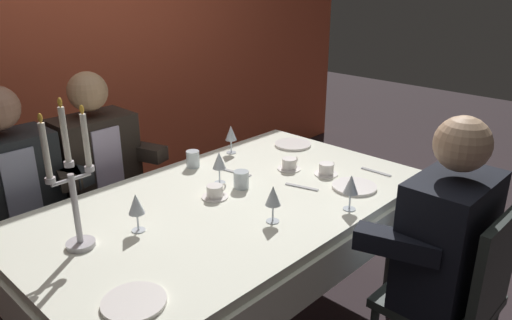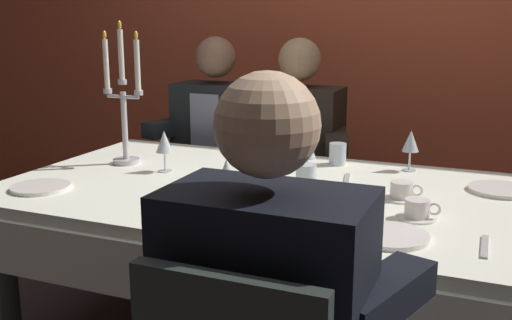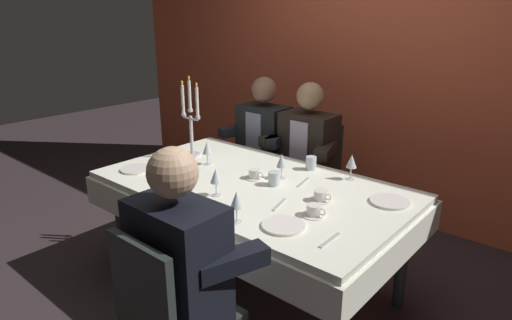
{
  "view_description": "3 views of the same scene",
  "coord_description": "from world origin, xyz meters",
  "px_view_note": "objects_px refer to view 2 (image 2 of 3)",
  "views": [
    {
      "loc": [
        -1.4,
        -1.5,
        1.73
      ],
      "look_at": [
        0.15,
        -0.03,
        0.9
      ],
      "focal_mm": 34.44,
      "sensor_mm": 36.0,
      "label": 1
    },
    {
      "loc": [
        0.77,
        -1.95,
        1.34
      ],
      "look_at": [
        -0.03,
        -0.02,
        0.84
      ],
      "focal_mm": 42.54,
      "sensor_mm": 36.0,
      "label": 2
    },
    {
      "loc": [
        1.66,
        -1.91,
        1.74
      ],
      "look_at": [
        0.03,
        0.01,
        0.89
      ],
      "focal_mm": 30.81,
      "sensor_mm": 36.0,
      "label": 3
    }
  ],
  "objects_px": {
    "seated_diner_1": "(299,140)",
    "coffee_cup_0": "(418,210)",
    "coffee_cup_1": "(265,175)",
    "coffee_cup_2": "(402,192)",
    "water_tumbler_1": "(306,176)",
    "wine_glass_2": "(307,149)",
    "wine_glass_0": "(306,200)",
    "dinner_plate_1": "(500,190)",
    "wine_glass_3": "(227,174)",
    "wine_glass_1": "(411,142)",
    "water_tumbler_0": "(338,154)",
    "dining_table": "(266,218)",
    "dinner_plate_0": "(390,236)",
    "wine_glass_4": "(164,143)",
    "dinner_plate_2": "(41,187)",
    "seated_diner_0": "(217,133)",
    "seated_diner_2": "(265,315)",
    "candelabra": "(124,107)"
  },
  "relations": [
    {
      "from": "dinner_plate_0",
      "to": "coffee_cup_0",
      "type": "xyz_separation_m",
      "value": [
        0.05,
        0.2,
        0.02
      ]
    },
    {
      "from": "dinner_plate_0",
      "to": "wine_glass_4",
      "type": "relative_size",
      "value": 1.32
    },
    {
      "from": "seated_diner_2",
      "to": "seated_diner_1",
      "type": "bearing_deg",
      "value": 106.51
    },
    {
      "from": "seated_diner_1",
      "to": "coffee_cup_0",
      "type": "bearing_deg",
      "value": -54.82
    },
    {
      "from": "coffee_cup_1",
      "to": "coffee_cup_2",
      "type": "distance_m",
      "value": 0.51
    },
    {
      "from": "water_tumbler_1",
      "to": "coffee_cup_0",
      "type": "bearing_deg",
      "value": -25.58
    },
    {
      "from": "water_tumbler_0",
      "to": "coffee_cup_1",
      "type": "bearing_deg",
      "value": -115.35
    },
    {
      "from": "candelabra",
      "to": "seated_diner_1",
      "type": "xyz_separation_m",
      "value": [
        0.5,
        0.77,
        -0.24
      ]
    },
    {
      "from": "wine_glass_1",
      "to": "water_tumbler_0",
      "type": "relative_size",
      "value": 1.83
    },
    {
      "from": "coffee_cup_2",
      "to": "wine_glass_0",
      "type": "bearing_deg",
      "value": -109.86
    },
    {
      "from": "dining_table",
      "to": "wine_glass_4",
      "type": "distance_m",
      "value": 0.51
    },
    {
      "from": "wine_glass_1",
      "to": "coffee_cup_2",
      "type": "height_order",
      "value": "wine_glass_1"
    },
    {
      "from": "coffee_cup_0",
      "to": "seated_diner_2",
      "type": "bearing_deg",
      "value": -105.39
    },
    {
      "from": "wine_glass_0",
      "to": "coffee_cup_2",
      "type": "xyz_separation_m",
      "value": [
        0.18,
        0.49,
        -0.09
      ]
    },
    {
      "from": "coffee_cup_0",
      "to": "seated_diner_1",
      "type": "distance_m",
      "value": 1.26
    },
    {
      "from": "dinner_plate_2",
      "to": "wine_glass_2",
      "type": "xyz_separation_m",
      "value": [
        0.83,
        0.5,
        0.11
      ]
    },
    {
      "from": "coffee_cup_2",
      "to": "wine_glass_3",
      "type": "bearing_deg",
      "value": -146.89
    },
    {
      "from": "dining_table",
      "to": "dinner_plate_0",
      "type": "height_order",
      "value": "dinner_plate_0"
    },
    {
      "from": "candelabra",
      "to": "dinner_plate_0",
      "type": "distance_m",
      "value": 1.29
    },
    {
      "from": "wine_glass_2",
      "to": "wine_glass_3",
      "type": "relative_size",
      "value": 1.0
    },
    {
      "from": "wine_glass_1",
      "to": "seated_diner_0",
      "type": "distance_m",
      "value": 1.16
    },
    {
      "from": "wine_glass_1",
      "to": "dinner_plate_2",
      "type": "bearing_deg",
      "value": -146.5
    },
    {
      "from": "wine_glass_3",
      "to": "seated_diner_1",
      "type": "xyz_separation_m",
      "value": [
        -0.15,
        1.17,
        -0.12
      ]
    },
    {
      "from": "coffee_cup_0",
      "to": "coffee_cup_2",
      "type": "bearing_deg",
      "value": 112.73
    },
    {
      "from": "dinner_plate_1",
      "to": "wine_glass_3",
      "type": "height_order",
      "value": "wine_glass_3"
    },
    {
      "from": "water_tumbler_1",
      "to": "coffee_cup_1",
      "type": "distance_m",
      "value": 0.16
    },
    {
      "from": "wine_glass_2",
      "to": "dinner_plate_0",
      "type": "bearing_deg",
      "value": -51.76
    },
    {
      "from": "water_tumbler_0",
      "to": "seated_diner_2",
      "type": "distance_m",
      "value": 1.34
    },
    {
      "from": "seated_diner_0",
      "to": "seated_diner_2",
      "type": "xyz_separation_m",
      "value": [
        0.98,
        -1.77,
        0.0
      ]
    },
    {
      "from": "dinner_plate_1",
      "to": "coffee_cup_2",
      "type": "relative_size",
      "value": 1.66
    },
    {
      "from": "wine_glass_2",
      "to": "dinner_plate_2",
      "type": "bearing_deg",
      "value": -148.76
    },
    {
      "from": "dining_table",
      "to": "dinner_plate_0",
      "type": "distance_m",
      "value": 0.63
    },
    {
      "from": "wine_glass_2",
      "to": "coffee_cup_2",
      "type": "xyz_separation_m",
      "value": [
        0.38,
        -0.13,
        -0.09
      ]
    },
    {
      "from": "wine_glass_4",
      "to": "seated_diner_0",
      "type": "distance_m",
      "value": 0.86
    },
    {
      "from": "wine_glass_1",
      "to": "coffee_cup_1",
      "type": "bearing_deg",
      "value": -140.98
    },
    {
      "from": "coffee_cup_2",
      "to": "seated_diner_1",
      "type": "bearing_deg",
      "value": 127.49
    },
    {
      "from": "seated_diner_1",
      "to": "seated_diner_2",
      "type": "xyz_separation_m",
      "value": [
        0.53,
        -1.77,
        0.0
      ]
    },
    {
      "from": "wine_glass_1",
      "to": "seated_diner_0",
      "type": "bearing_deg",
      "value": 157.46
    },
    {
      "from": "wine_glass_2",
      "to": "wine_glass_0",
      "type": "bearing_deg",
      "value": -72.44
    },
    {
      "from": "candelabra",
      "to": "water_tumbler_1",
      "type": "xyz_separation_m",
      "value": [
        0.81,
        -0.06,
        -0.2
      ]
    },
    {
      "from": "coffee_cup_2",
      "to": "coffee_cup_1",
      "type": "bearing_deg",
      "value": 176.95
    },
    {
      "from": "dinner_plate_1",
      "to": "water_tumbler_1",
      "type": "xyz_separation_m",
      "value": [
        -0.65,
        -0.21,
        0.04
      ]
    },
    {
      "from": "coffee_cup_0",
      "to": "coffee_cup_1",
      "type": "xyz_separation_m",
      "value": [
        -0.58,
        0.21,
        0.0
      ]
    },
    {
      "from": "wine_glass_1",
      "to": "water_tumbler_0",
      "type": "bearing_deg",
      "value": -178.35
    },
    {
      "from": "dinner_plate_2",
      "to": "water_tumbler_0",
      "type": "height_order",
      "value": "water_tumbler_0"
    },
    {
      "from": "dinner_plate_0",
      "to": "seated_diner_1",
      "type": "distance_m",
      "value": 1.41
    },
    {
      "from": "candelabra",
      "to": "coffee_cup_2",
      "type": "distance_m",
      "value": 1.17
    },
    {
      "from": "coffee_cup_0",
      "to": "seated_diner_0",
      "type": "height_order",
      "value": "seated_diner_0"
    },
    {
      "from": "dining_table",
      "to": "candelabra",
      "type": "distance_m",
      "value": 0.77
    },
    {
      "from": "dinner_plate_2",
      "to": "water_tumbler_1",
      "type": "distance_m",
      "value": 0.95
    }
  ]
}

